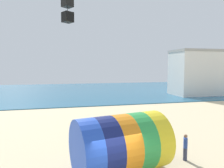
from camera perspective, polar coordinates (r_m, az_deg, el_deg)
sea at (r=48.66m, az=-10.33°, el=-1.88°), size 120.00×40.00×0.10m
giant_inflatable_tube at (r=11.19m, az=2.55°, el=-16.73°), size 5.42×4.11×3.16m
kite_handler at (r=13.52m, az=20.21°, el=-16.57°), size 0.37×0.42×1.62m
kite_black_box at (r=12.29m, az=-12.60°, el=20.02°), size 0.73×0.73×1.51m
promenade_building at (r=43.65m, az=22.67°, el=2.99°), size 9.08×6.17×9.09m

